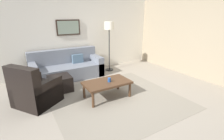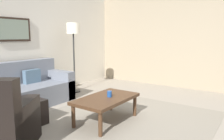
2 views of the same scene
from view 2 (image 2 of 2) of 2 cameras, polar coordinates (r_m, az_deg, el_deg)
name	(u,v)px [view 2 (image 2 of 2)]	position (r m, az deg, el deg)	size (l,w,h in m)	color
ground_plane	(122,121)	(3.67, 2.53, -13.36)	(8.00, 8.00, 0.00)	gray
rear_partition	(24,36)	(5.27, -22.28, 8.34)	(6.00, 0.12, 2.80)	silver
stone_feature_panel	(182,36)	(6.15, 17.96, 8.54)	(0.12, 5.20, 2.80)	gray
area_rug	(122,121)	(3.67, 2.53, -13.30)	(2.91, 2.71, 0.01)	gray
couch_main	(16,93)	(4.67, -24.02, -5.44)	(2.17, 0.91, 0.88)	slate
ottoman	(23,113)	(3.72, -22.46, -10.44)	(0.56, 0.56, 0.40)	black
coffee_table	(106,100)	(3.55, -1.54, -7.97)	(1.10, 0.64, 0.41)	#472D1C
cup	(109,94)	(3.54, -0.68, -6.34)	(0.08, 0.08, 0.10)	#1E478C
lamp_standing	(73,35)	(5.41, -10.14, 8.94)	(0.32, 0.32, 1.71)	black
framed_artwork	(13,29)	(5.04, -24.55, 9.69)	(0.77, 0.04, 0.49)	black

